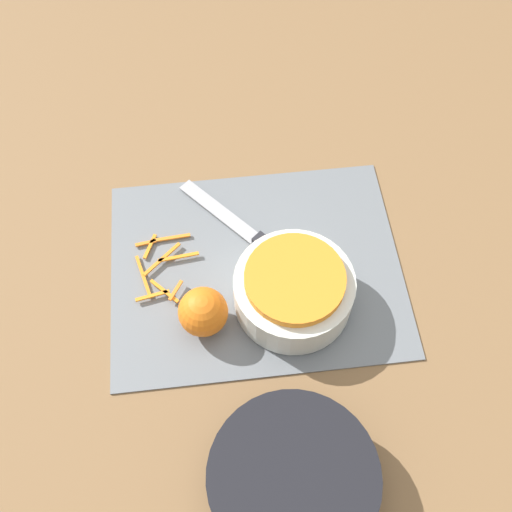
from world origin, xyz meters
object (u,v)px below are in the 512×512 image
at_px(bowl_speckled, 294,289).
at_px(knife, 262,243).
at_px(orange_left, 203,312).
at_px(bowl_dark, 293,480).

bearing_deg(bowl_speckled, knife, -71.92).
distance_m(bowl_speckled, orange_left, 0.13).
xyz_separation_m(bowl_speckled, bowl_dark, (0.04, 0.25, -0.01)).
relative_size(bowl_speckled, orange_left, 2.43).
distance_m(bowl_speckled, knife, 0.11).
bearing_deg(knife, bowl_dark, 137.93).
bearing_deg(bowl_speckled, orange_left, 8.74).
distance_m(bowl_dark, orange_left, 0.25).
height_order(bowl_speckled, orange_left, bowl_speckled).
xyz_separation_m(bowl_speckled, orange_left, (0.13, 0.02, -0.00)).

